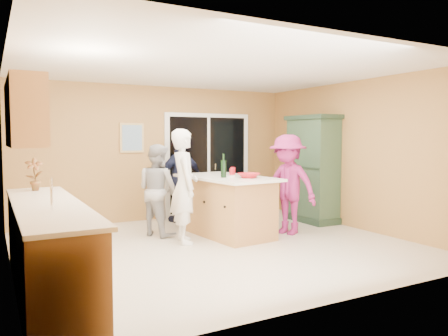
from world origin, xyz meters
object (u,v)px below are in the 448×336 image
woman_magenta (288,184)px  woman_navy (181,179)px  woman_white (184,186)px  kitchen_island (226,207)px  green_hutch (313,170)px  woman_grey (158,190)px

woman_magenta → woman_navy: bearing=-168.3°
woman_white → woman_navy: bearing=-8.8°
kitchen_island → woman_magenta: (0.94, -0.41, 0.37)m
kitchen_island → woman_white: (-0.82, -0.16, 0.41)m
green_hutch → kitchen_island: bearing=-173.0°
green_hutch → woman_magenta: bearing=-148.6°
woman_white → woman_navy: size_ratio=1.07×
woman_grey → kitchen_island: bearing=-142.6°
kitchen_island → woman_grey: 1.17m
kitchen_island → green_hutch: 2.10m
green_hutch → woman_navy: 2.53m
woman_navy → woman_magenta: (1.16, -1.82, 0.02)m
green_hutch → woman_white: 2.87m
green_hutch → woman_magenta: 1.27m
woman_white → woman_magenta: 1.78m
woman_magenta → woman_grey: bearing=-136.4°
woman_navy → kitchen_island: bearing=91.9°
kitchen_island → woman_magenta: 1.09m
woman_navy → green_hutch: bearing=145.3°
woman_grey → green_hutch: bearing=-120.2°
kitchen_island → woman_grey: (-1.00, 0.52, 0.29)m
green_hutch → woman_white: size_ratio=1.17×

